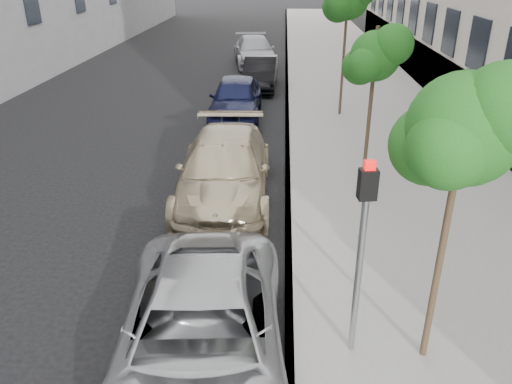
# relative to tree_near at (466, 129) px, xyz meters

# --- Properties ---
(sidewalk) EXTENTS (6.40, 72.00, 0.14)m
(sidewalk) POSITION_rel_tree_near_xyz_m (1.07, 22.50, -3.63)
(sidewalk) COLOR gray
(sidewalk) RESTS_ON ground
(curb) EXTENTS (0.15, 72.00, 0.14)m
(curb) POSITION_rel_tree_near_xyz_m (-2.05, 22.50, -3.63)
(curb) COLOR #9E9B93
(curb) RESTS_ON ground
(tree_near) EXTENTS (1.75, 1.55, 4.43)m
(tree_near) POSITION_rel_tree_near_xyz_m (0.00, 0.00, 0.00)
(tree_near) COLOR #38281C
(tree_near) RESTS_ON sidewalk
(tree_mid) EXTENTS (1.60, 1.40, 4.10)m
(tree_mid) POSITION_rel_tree_near_xyz_m (-0.00, 6.50, -0.25)
(tree_mid) COLOR #38281C
(tree_mid) RESTS_ON sidewalk
(signal_pole) EXTENTS (0.26, 0.21, 3.09)m
(signal_pole) POSITION_rel_tree_near_xyz_m (-1.10, 0.07, -1.62)
(signal_pole) COLOR #939699
(signal_pole) RESTS_ON sidewalk
(minivan) EXTENTS (2.82, 5.40, 1.45)m
(minivan) POSITION_rel_tree_near_xyz_m (-3.33, -0.48, -2.97)
(minivan) COLOR #9D9EA1
(minivan) RESTS_ON ground
(suv) EXTENTS (2.45, 5.62, 1.61)m
(suv) POSITION_rel_tree_near_xyz_m (-3.66, 5.50, -2.89)
(suv) COLOR tan
(suv) RESTS_ON ground
(sedan_blue) EXTENTS (1.92, 4.66, 1.58)m
(sedan_blue) POSITION_rel_tree_near_xyz_m (-4.02, 12.64, -2.91)
(sedan_blue) COLOR #0F1333
(sedan_blue) RESTS_ON ground
(sedan_black) EXTENTS (1.58, 4.33, 1.42)m
(sedan_black) POSITION_rel_tree_near_xyz_m (-3.33, 17.71, -2.99)
(sedan_black) COLOR black
(sedan_black) RESTS_ON ground
(sedan_rear) EXTENTS (2.97, 5.67, 1.57)m
(sedan_rear) POSITION_rel_tree_near_xyz_m (-3.92, 23.45, -2.91)
(sedan_rear) COLOR gray
(sedan_rear) RESTS_ON ground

